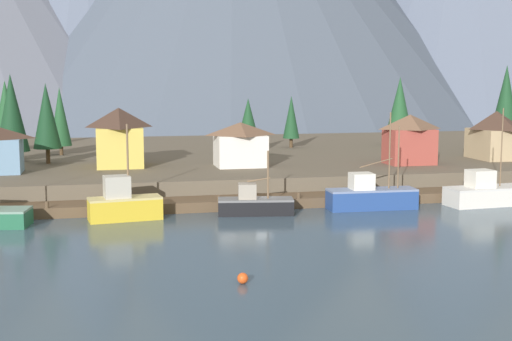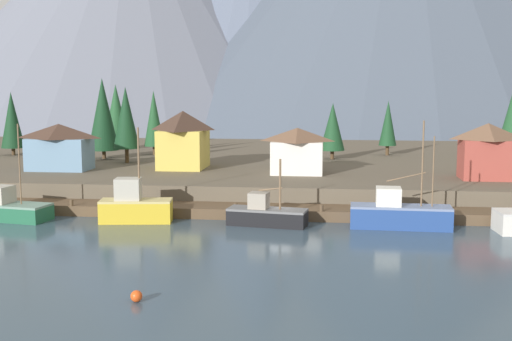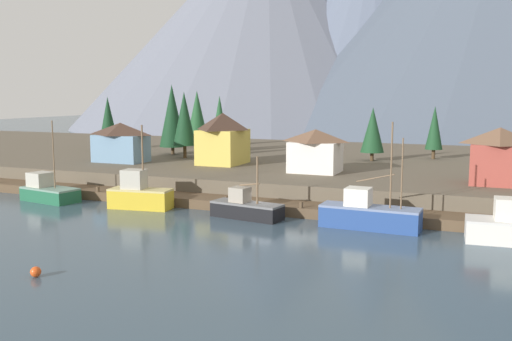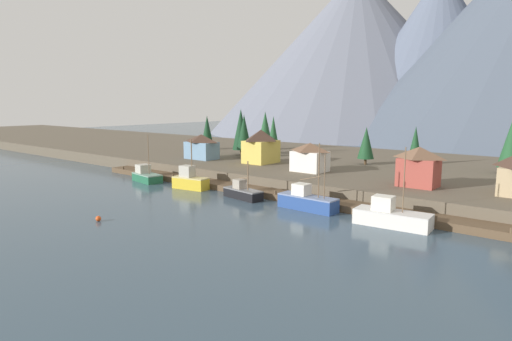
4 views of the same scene
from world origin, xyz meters
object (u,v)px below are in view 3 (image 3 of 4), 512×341
conifer_mid_left (172,116)px  conifer_mid_right (434,128)px  conifer_far_left (220,120)px  house_yellow (223,138)px  house_white (315,150)px  house_red (499,156)px  fishing_boat_green (48,191)px  conifer_near_left (108,120)px  channel_buoy (36,272)px  house_blue (121,142)px  fishing_boat_blue (368,214)px  conifer_back_right (197,114)px  fishing_boat_black (246,208)px  conifer_far_right (184,119)px  fishing_boat_yellow (139,194)px  conifer_centre (373,130)px

conifer_mid_left → conifer_mid_right: bearing=12.9°
conifer_mid_left → conifer_far_left: (5.51, 5.61, -0.84)m
house_yellow → house_white: bearing=-12.6°
conifer_mid_right → house_red: bearing=-69.2°
fishing_boat_green → conifer_near_left: 35.66m
channel_buoy → house_red: bearing=52.5°
house_yellow → conifer_mid_left: 15.75m
house_yellow → house_white: house_yellow is taller
house_white → channel_buoy: (-7.38, -38.36, -4.81)m
house_red → house_blue: bearing=177.7°
house_red → house_white: (-20.43, 2.16, -0.40)m
house_yellow → house_white: (13.93, -3.12, -0.87)m
fishing_boat_blue → conifer_mid_left: conifer_mid_left is taller
conifer_back_right → fishing_boat_black: bearing=-56.1°
fishing_boat_black → conifer_back_right: bearing=132.9°
conifer_near_left → conifer_far_right: size_ratio=0.92×
conifer_mid_left → conifer_near_left: bearing=168.6°
conifer_near_left → conifer_back_right: bearing=38.0°
conifer_near_left → conifer_far_left: conifer_far_left is taller
fishing_boat_blue → house_yellow: (-23.82, 19.43, 4.76)m
fishing_boat_yellow → fishing_boat_black: 12.23m
conifer_near_left → channel_buoy: conifer_near_left is taller
fishing_boat_blue → house_white: fishing_boat_blue is taller
fishing_boat_green → conifer_back_right: size_ratio=0.90×
house_yellow → house_blue: house_yellow is taller
fishing_boat_blue → conifer_far_left: conifer_far_left is taller
fishing_boat_yellow → house_white: (14.11, 16.53, 3.67)m
fishing_boat_black → channel_buoy: fishing_boat_black is taller
fishing_boat_blue → house_white: size_ratio=1.57×
house_yellow → fishing_boat_yellow: bearing=-90.5°
conifer_near_left → channel_buoy: size_ratio=12.83×
fishing_boat_black → conifer_far_left: 39.66m
house_white → conifer_far_right: (-22.41, 7.63, 3.14)m
house_white → fishing_boat_green: bearing=-146.9°
house_yellow → conifer_centre: conifer_centre is taller
fishing_boat_green → conifer_centre: bearing=56.5°
conifer_far_right → channel_buoy: bearing=-71.9°
conifer_far_right → house_blue: bearing=-126.0°
conifer_mid_right → conifer_centre: 9.79m
fishing_boat_blue → conifer_mid_right: conifer_mid_right is taller
fishing_boat_yellow → house_blue: (-14.00, 16.31, 3.80)m
conifer_centre → channel_buoy: bearing=-102.1°
fishing_boat_green → conifer_centre: conifer_centre is taller
conifer_far_right → conifer_centre: bearing=14.9°
conifer_far_right → channel_buoy: 49.03m
fishing_boat_yellow → house_yellow: bearing=81.8°
fishing_boat_blue → conifer_far_left: bearing=134.9°
house_blue → conifer_back_right: size_ratio=0.74×
house_blue → conifer_far_right: bearing=54.0°
fishing_boat_yellow → channel_buoy: size_ratio=12.49×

